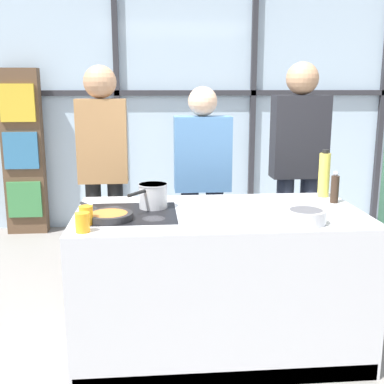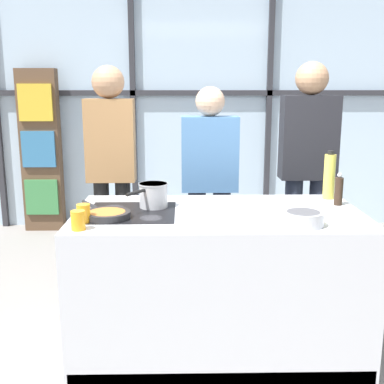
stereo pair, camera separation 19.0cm
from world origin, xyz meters
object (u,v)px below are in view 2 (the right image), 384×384
at_px(white_plate, 288,213).
at_px(oil_bottle, 329,176).
at_px(spectator_center_left, 210,177).
at_px(juice_glass_far, 83,213).
at_px(spectator_center_right, 308,161).
at_px(pepper_grinder, 339,190).
at_px(spectator_far_left, 111,161).
at_px(juice_glass_near, 78,220).
at_px(mixing_bowl, 303,218).
at_px(saucepan, 153,195).
at_px(frying_pan, 107,214).

xyz_separation_m(white_plate, oil_bottle, (0.35, 0.39, 0.15)).
distance_m(spectator_center_left, juice_glass_far, 1.39).
xyz_separation_m(spectator_center_right, pepper_grinder, (-0.00, -0.80, -0.06)).
relative_size(spectator_far_left, spectator_center_right, 0.98).
height_order(white_plate, pepper_grinder, pepper_grinder).
height_order(pepper_grinder, juice_glass_near, pepper_grinder).
distance_m(oil_bottle, juice_glass_near, 1.67).
bearing_deg(mixing_bowl, pepper_grinder, 53.50).
height_order(spectator_far_left, saucepan, spectator_far_left).
xyz_separation_m(saucepan, juice_glass_near, (-0.36, -0.47, -0.03)).
distance_m(spectator_center_left, frying_pan, 1.25).
height_order(frying_pan, mixing_bowl, mixing_bowl).
height_order(juice_glass_near, juice_glass_far, same).
height_order(spectator_center_right, white_plate, spectator_center_right).
relative_size(juice_glass_near, juice_glass_far, 1.00).
xyz_separation_m(mixing_bowl, oil_bottle, (0.32, 0.63, 0.11)).
bearing_deg(pepper_grinder, white_plate, -149.23).
height_order(mixing_bowl, pepper_grinder, pepper_grinder).
height_order(spectator_center_right, juice_glass_near, spectator_center_right).
bearing_deg(white_plate, mixing_bowl, -83.09).
height_order(oil_bottle, juice_glass_near, oil_bottle).
bearing_deg(white_plate, frying_pan, -176.77).
bearing_deg(pepper_grinder, spectator_center_right, 89.70).
height_order(spectator_center_right, oil_bottle, spectator_center_right).
xyz_separation_m(spectator_far_left, juice_glass_far, (0.01, -1.17, -0.11)).
bearing_deg(frying_pan, juice_glass_far, -139.91).
relative_size(spectator_center_right, juice_glass_far, 17.53).
xyz_separation_m(white_plate, pepper_grinder, (0.36, 0.22, 0.09)).
relative_size(pepper_grinder, juice_glass_near, 2.01).
height_order(saucepan, juice_glass_near, saucepan).
xyz_separation_m(frying_pan, juice_glass_near, (-0.11, -0.23, 0.03)).
bearing_deg(juice_glass_near, spectator_center_left, 59.85).
bearing_deg(spectator_center_right, mixing_bowl, 74.87).
height_order(spectator_center_left, spectator_center_right, spectator_center_right).
xyz_separation_m(oil_bottle, juice_glass_far, (-1.52, -0.54, -0.10)).
bearing_deg(saucepan, spectator_center_right, 35.44).
bearing_deg(oil_bottle, juice_glass_far, -160.25).
relative_size(mixing_bowl, juice_glass_near, 2.14).
relative_size(spectator_center_right, pepper_grinder, 8.73).
relative_size(spectator_center_left, juice_glass_near, 15.73).
bearing_deg(oil_bottle, white_plate, -131.93).
distance_m(frying_pan, saucepan, 0.35).
relative_size(spectator_center_right, white_plate, 6.64).
xyz_separation_m(saucepan, pepper_grinder, (1.16, 0.03, 0.01)).
bearing_deg(spectator_center_left, oil_bottle, 140.69).
relative_size(frying_pan, white_plate, 1.57).
height_order(spectator_center_left, juice_glass_far, spectator_center_left).
bearing_deg(juice_glass_far, white_plate, 7.47).
bearing_deg(saucepan, pepper_grinder, 1.65).
bearing_deg(juice_glass_far, oil_bottle, 19.75).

